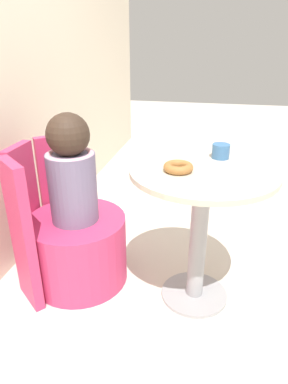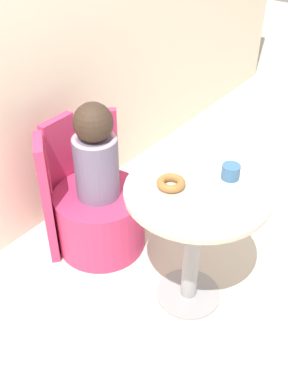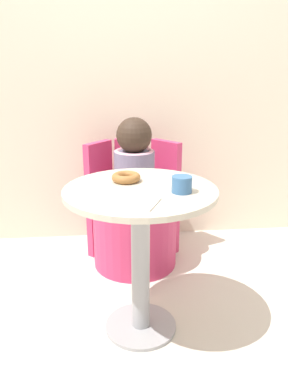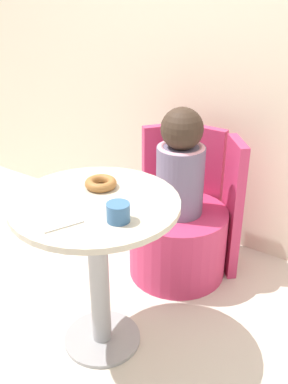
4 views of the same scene
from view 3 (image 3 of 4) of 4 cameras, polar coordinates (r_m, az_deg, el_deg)
name	(u,v)px [view 3 (image 3 of 4)]	position (r m, az deg, el deg)	size (l,w,h in m)	color
ground_plane	(143,327)	(1.99, -0.18, -19.86)	(12.00, 12.00, 0.00)	beige
back_wall	(128,71)	(2.68, -2.52, 17.88)	(6.00, 0.06, 2.40)	beige
round_table	(140,229)	(1.70, -0.55, -5.61)	(0.68, 0.68, 0.73)	#99999E
tub_chair	(135,235)	(2.44, -1.39, -6.64)	(0.53, 0.53, 0.39)	#C63360
booth_backrest	(132,196)	(2.57, -1.78, -0.63)	(0.63, 0.23, 0.77)	#C63360
child_figure	(134,166)	(2.28, -1.48, 3.96)	(0.25, 0.25, 0.57)	slate
donut	(126,177)	(1.73, -2.75, 2.25)	(0.13, 0.13, 0.04)	#9E6633
cup	(182,184)	(1.58, 5.78, 1.17)	(0.09, 0.09, 0.07)	#386699
paper_napkin	(138,202)	(1.45, -0.98, -1.60)	(0.20, 0.20, 0.01)	silver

